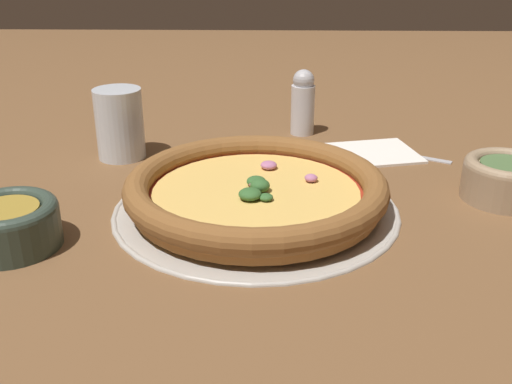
{
  "coord_description": "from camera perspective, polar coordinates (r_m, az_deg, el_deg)",
  "views": [
    {
      "loc": [
        0.02,
        -0.7,
        0.33
      ],
      "look_at": [
        0.0,
        0.0,
        0.03
      ],
      "focal_mm": 42.0,
      "sensor_mm": 36.0,
      "label": 1
    }
  ],
  "objects": [
    {
      "name": "bowl_far",
      "position": [
        0.86,
        22.74,
        1.29
      ],
      "size": [
        0.11,
        0.11,
        0.06
      ],
      "color": "#9E8466",
      "rests_on": "ground_plane"
    },
    {
      "name": "napkin",
      "position": [
        0.98,
        11.01,
        3.76
      ],
      "size": [
        0.16,
        0.14,
        0.01
      ],
      "rotation": [
        0.0,
        0.0,
        0.23
      ],
      "color": "white",
      "rests_on": "ground_plane"
    },
    {
      "name": "bowl_near",
      "position": [
        0.73,
        -22.48,
        -2.75
      ],
      "size": [
        0.11,
        0.11,
        0.05
      ],
      "color": "#334238",
      "rests_on": "ground_plane"
    },
    {
      "name": "ground_plane",
      "position": [
        0.77,
        0.0,
        -1.71
      ],
      "size": [
        3.0,
        3.0,
        0.0
      ],
      "primitive_type": "plane",
      "color": "brown"
    },
    {
      "name": "fork",
      "position": [
        0.99,
        12.64,
        3.79
      ],
      "size": [
        0.16,
        0.1,
        0.0
      ],
      "rotation": [
        0.0,
        0.0,
        8.92
      ],
      "color": "#B7B7BC",
      "rests_on": "ground_plane"
    },
    {
      "name": "pizza_tray",
      "position": [
        0.77,
        0.0,
        -1.45
      ],
      "size": [
        0.37,
        0.37,
        0.01
      ],
      "color": "#B7B2A8",
      "rests_on": "ground_plane"
    },
    {
      "name": "pizza",
      "position": [
        0.76,
        0.0,
        0.25
      ],
      "size": [
        0.33,
        0.33,
        0.04
      ],
      "color": "#A86B33",
      "rests_on": "pizza_tray"
    },
    {
      "name": "pepper_shaker",
      "position": [
        1.05,
        4.49,
        8.52
      ],
      "size": [
        0.04,
        0.04,
        0.11
      ],
      "color": "silver",
      "rests_on": "ground_plane"
    },
    {
      "name": "drinking_cup",
      "position": [
        0.96,
        -12.86,
        6.36
      ],
      "size": [
        0.07,
        0.07,
        0.11
      ],
      "color": "silver",
      "rests_on": "ground_plane"
    }
  ]
}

